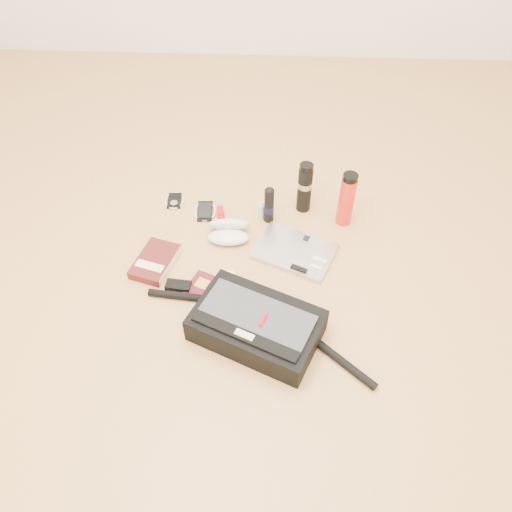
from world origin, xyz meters
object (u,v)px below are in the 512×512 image
(thermos_red, at_px, (347,199))
(thermos_black, at_px, (305,187))
(messenger_bag, at_px, (256,325))
(book, at_px, (155,262))
(laptop, at_px, (295,252))

(thermos_red, bearing_deg, thermos_black, 156.11)
(messenger_bag, height_order, book, messenger_bag)
(messenger_bag, height_order, thermos_red, thermos_red)
(thermos_black, bearing_deg, laptop, -97.78)
(messenger_bag, distance_m, thermos_red, 0.73)
(laptop, xyz_separation_m, thermos_black, (0.04, 0.29, 0.12))
(messenger_bag, relative_size, thermos_red, 3.25)
(messenger_bag, xyz_separation_m, book, (-0.44, 0.33, -0.04))
(messenger_bag, height_order, laptop, messenger_bag)
(book, relative_size, thermos_black, 0.99)
(laptop, bearing_deg, book, -147.54)
(messenger_bag, relative_size, book, 3.47)
(thermos_black, relative_size, thermos_red, 0.94)
(book, distance_m, thermos_black, 0.74)
(thermos_black, distance_m, thermos_red, 0.20)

